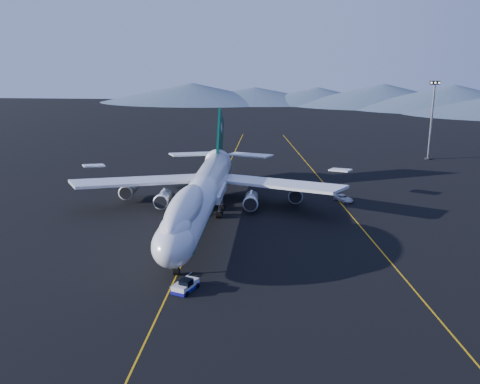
# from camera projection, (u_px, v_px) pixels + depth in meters

# --- Properties ---
(ground) EXTENTS (500.00, 500.00, 0.00)m
(ground) POSITION_uv_depth(u_px,v_px,m) (202.00, 221.00, 108.26)
(ground) COLOR black
(ground) RESTS_ON ground
(taxiway_line_main) EXTENTS (0.25, 220.00, 0.01)m
(taxiway_line_main) POSITION_uv_depth(u_px,v_px,m) (202.00, 221.00, 108.26)
(taxiway_line_main) COLOR #C58D0B
(taxiway_line_main) RESTS_ON ground
(taxiway_line_side) EXTENTS (28.08, 198.09, 0.01)m
(taxiway_line_side) POSITION_uv_depth(u_px,v_px,m) (346.00, 210.00, 115.54)
(taxiway_line_side) COLOR #C58D0B
(taxiway_line_side) RESTS_ON ground
(boeing_747) EXTENTS (59.62, 72.43, 19.37)m
(boeing_747) POSITION_uv_depth(u_px,v_px,m) (202.00, 193.00, 106.75)
(boeing_747) COLOR silver
(boeing_747) RESTS_ON ground
(pushback_tug) EXTENTS (3.79, 5.07, 1.98)m
(pushback_tug) POSITION_uv_depth(u_px,v_px,m) (185.00, 286.00, 77.38)
(pushback_tug) COLOR silver
(pushback_tug) RESTS_ON ground
(service_van) EXTENTS (4.80, 5.74, 1.46)m
(service_van) POSITION_uv_depth(u_px,v_px,m) (343.00, 198.00, 121.79)
(service_van) COLOR silver
(service_van) RESTS_ON ground
(floodlight_mast) EXTENTS (2.97, 2.23, 24.07)m
(floodlight_mast) POSITION_uv_depth(u_px,v_px,m) (431.00, 120.00, 164.00)
(floodlight_mast) COLOR black
(floodlight_mast) RESTS_ON ground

